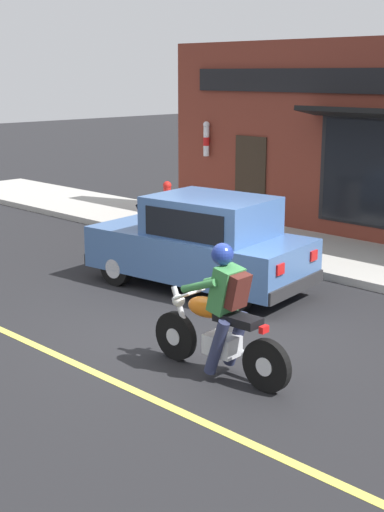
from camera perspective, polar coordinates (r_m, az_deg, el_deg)
The scene contains 7 objects.
ground_plane at distance 9.86m, azimuth 0.62°, elevation -6.35°, with size 80.00×80.00×0.00m, color black.
sidewalk_curb at distance 15.17m, azimuth 4.91°, elevation 1.31°, with size 2.60×22.00×0.14m, color #ADAAA3.
storefront_building at distance 15.07m, azimuth 14.23°, elevation 8.69°, with size 1.25×10.68×4.20m.
motorcycle_with_rider at distance 8.39m, azimuth 2.30°, elevation -5.22°, with size 0.56×2.02×1.62m.
car_hatchback at distance 11.76m, azimuth 0.79°, elevation 0.99°, with size 2.07×3.95×1.57m.
trash_bin at distance 14.34m, azimuth 3.93°, elevation 2.87°, with size 0.56×0.56×0.98m.
fire_hydrant at distance 17.03m, azimuth -1.99°, elevation 4.51°, with size 0.36×0.24×0.88m.
Camera 1 is at (-6.66, -6.37, 3.49)m, focal length 50.00 mm.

